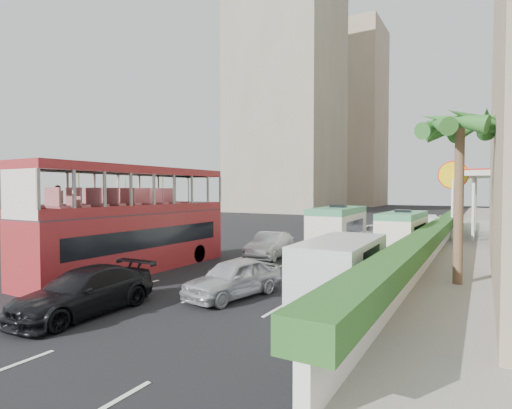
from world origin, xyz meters
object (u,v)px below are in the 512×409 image
Objects in this scene: van_asset at (374,241)px; car_silver_lane_b at (233,297)px; panel_van_near at (341,270)px; palm_tree at (459,204)px; car_silver_lane_a at (270,258)px; panel_van_far at (424,228)px; minibus_far at (403,234)px; double_decker_bus at (134,219)px; minibus_near at (338,230)px; car_black at (84,314)px; shell_station at (503,205)px.

car_silver_lane_b is at bearing -98.00° from van_asset.
panel_van_near is 0.85× the size of palm_tree.
car_silver_lane_a is 1.00× the size of van_asset.
car_silver_lane_a is at bearing -124.84° from panel_van_far.
minibus_far reaches higher than panel_van_near.
palm_tree reaches higher than double_decker_bus.
double_decker_bus is 1.72× the size of palm_tree.
double_decker_bus reaches higher than panel_van_near.
car_silver_lane_a is 1.09× the size of car_silver_lane_b.
panel_van_far is at bearing 66.40° from minibus_near.
car_silver_lane_a is 10.75m from palm_tree.
minibus_near is at bearing 76.89° from car_black.
car_black is at bearing -56.55° from double_decker_bus.
minibus_far is 1.25× the size of panel_van_far.
panel_van_near reaches higher than panel_van_far.
palm_tree is at bearing -88.16° from panel_van_far.
car_silver_lane_b is at bearing -12.82° from double_decker_bus.
minibus_far is at bearing -115.44° from shell_station.
double_decker_bus is at bearing -118.92° from van_asset.
panel_van_far reaches higher than car_silver_lane_a.
shell_station is at bearing 50.88° from minibus_near.
shell_station reaches higher than double_decker_bus.
car_silver_lane_a is 8.18m from minibus_far.
panel_van_far is at bearing 91.48° from car_silver_lane_b.
panel_van_near is at bearing -104.03° from shell_station.
car_silver_lane_b is 18.95m from van_asset.
panel_van_near is 1.15× the size of panel_van_far.
palm_tree is (7.03, -6.39, 1.95)m from minibus_near.
palm_tree is (13.80, 4.00, 0.85)m from double_decker_bus.
car_silver_lane_a is at bearing -113.54° from van_asset.
car_silver_lane_b is 4.05m from panel_van_near.
car_silver_lane_a is 11.34m from van_asset.
van_asset is 0.70× the size of palm_tree.
car_silver_lane_b is (2.77, -8.13, 0.00)m from car_silver_lane_a.
palm_tree reaches higher than panel_van_near.
shell_station reaches higher than panel_van_far.
car_black is 1.09× the size of van_asset.
shell_station is (2.20, 19.00, -0.63)m from palm_tree.
van_asset is (3.41, 10.82, 0.00)m from car_silver_lane_a.
car_silver_lane_a is 12.19m from car_black.
car_black reaches higher than van_asset.
shell_station is at bearing 26.74° from van_asset.
minibus_near is 1.19× the size of panel_van_near.
shell_station reaches higher than panel_van_near.
van_asset is at bearing 64.85° from car_silver_lane_a.
panel_van_far is at bearing 56.76° from car_silver_lane_a.
palm_tree is (10.11, 9.58, 3.38)m from car_black.
double_decker_bus is at bearing -124.82° from shell_station.
car_silver_lane_b is at bearing 51.19° from car_black.
car_silver_lane_a is at bearing 132.29° from panel_van_near.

